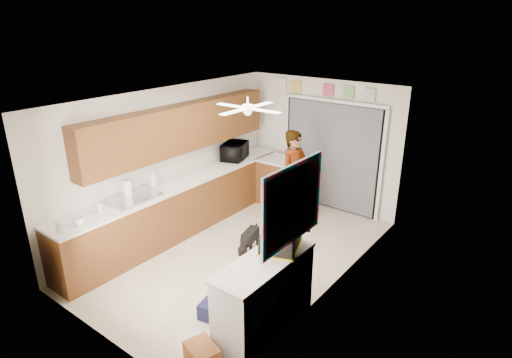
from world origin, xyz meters
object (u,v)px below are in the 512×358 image
Objects in this scene: microwave at (235,151)px; suitcase at (281,239)px; soap_bottle at (153,179)px; navy_crate at (215,310)px; cup at (79,221)px; man at (294,177)px; paper_towel_roll at (127,189)px; dog at (250,240)px; cardboard_box at (202,355)px.

microwave is 1.08× the size of suitcase.
navy_crate is at bearing -23.03° from soap_bottle.
man is (1.21, 3.48, -0.13)m from cup.
paper_towel_roll is 0.53× the size of dog.
paper_towel_roll is 2.41m from navy_crate.
soap_bottle is 2.54m from navy_crate.
cardboard_box is at bearing -165.01° from microwave.
suitcase is at bearing -52.38° from dog.
suitcase is at bearing 25.07° from cup.
dog is at bearing 121.93° from suitcase.
paper_towel_roll reaches higher than cardboard_box.
man reaches higher than paper_towel_roll.
cup is 1.02m from paper_towel_roll.
suitcase is (2.73, 0.18, -0.03)m from paper_towel_roll.
soap_bottle is at bearing 148.59° from cardboard_box.
soap_bottle reaches higher than suitcase.
microwave reaches higher than dog.
cardboard_box is 0.68× the size of dog.
dog reaches higher than navy_crate.
cardboard_box is 3.82m from man.
soap_bottle is 0.60× the size of dog.
cup is at bearing -175.16° from suitcase.
microwave is 4.27× the size of cup.
navy_crate is 0.20× the size of man.
cardboard_box is at bearing -31.41° from soap_bottle.
man is at bearing -109.16° from microwave.
navy_crate is at bearing 16.12° from cup.
suitcase is at bearing 3.84° from paper_towel_roll.
soap_bottle is 2.37× the size of cup.
cup is at bearing 170.61° from man.
navy_crate is (1.92, 0.55, -0.89)m from cup.
paper_towel_roll is at bearing 168.85° from navy_crate.
dog is (-0.64, 1.55, 0.11)m from navy_crate.
microwave is at bearing 88.18° from paper_towel_roll.
cup is (0.23, -1.47, -0.11)m from soap_bottle.
navy_crate is 3.10m from man.
cardboard_box is (2.50, -3.55, -0.99)m from microwave.
paper_towel_roll is 0.78× the size of cardboard_box.
soap_bottle reaches higher than cup.
cardboard_box is (-0.16, -1.26, -0.94)m from suitcase.
suitcase is 1.75m from dog.
cup reaches higher than dog.
soap_bottle is at bearing 88.12° from paper_towel_roll.
microwave is 1.80× the size of soap_bottle.
paper_towel_roll is at bearing -91.88° from soap_bottle.
cup is at bearing -163.88° from navy_crate.
soap_bottle is 0.19× the size of man.
soap_bottle reaches higher than navy_crate.
man reaches higher than microwave.
dog is at bearing 115.54° from cardboard_box.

